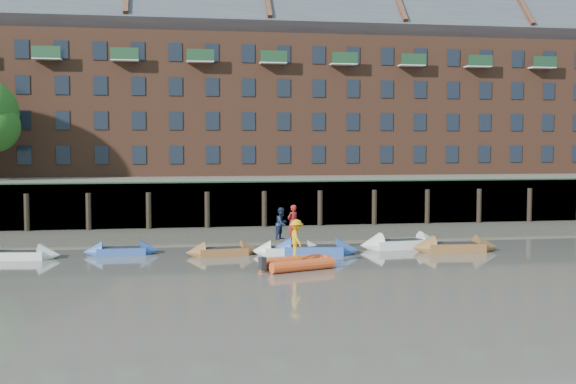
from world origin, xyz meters
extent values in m
plane|color=#655E57|center=(0.00, 0.00, 0.00)|extent=(220.00, 220.00, 0.00)
cube|color=#3D382F|center=(0.00, 18.00, 0.00)|extent=(110.00, 8.00, 0.50)
cube|color=#4C4336|center=(0.00, 14.60, 0.00)|extent=(110.00, 1.60, 0.10)
cube|color=#2D2A26|center=(0.00, 22.40, 1.60)|extent=(110.00, 0.80, 3.20)
cylinder|color=black|center=(-18.00, 21.75, 1.30)|extent=(0.36, 0.36, 2.60)
cylinder|color=black|center=(-14.00, 21.75, 1.30)|extent=(0.36, 0.36, 2.60)
cylinder|color=black|center=(-10.00, 21.75, 1.30)|extent=(0.36, 0.36, 2.60)
cylinder|color=black|center=(-6.00, 21.75, 1.30)|extent=(0.36, 0.36, 2.60)
cylinder|color=black|center=(-2.00, 21.75, 1.30)|extent=(0.36, 0.36, 2.60)
cylinder|color=black|center=(2.00, 21.75, 1.30)|extent=(0.36, 0.36, 2.60)
cylinder|color=black|center=(6.00, 21.75, 1.30)|extent=(0.36, 0.36, 2.60)
cylinder|color=black|center=(10.00, 21.75, 1.30)|extent=(0.36, 0.36, 2.60)
cylinder|color=black|center=(14.00, 21.75, 1.30)|extent=(0.36, 0.36, 2.60)
cylinder|color=black|center=(18.00, 21.75, 1.30)|extent=(0.36, 0.36, 2.60)
cube|color=#264C2D|center=(0.00, 22.10, 3.25)|extent=(110.00, 0.06, 0.10)
cube|color=#5E594D|center=(0.00, 36.00, 1.60)|extent=(110.00, 28.00, 3.20)
cube|color=brown|center=(0.00, 37.00, 9.20)|extent=(80.00, 10.00, 12.00)
cube|color=#42444C|center=(0.00, 37.00, 16.40)|extent=(80.60, 15.56, 15.56)
cube|color=black|center=(-20.00, 31.98, 5.00)|extent=(1.10, 0.12, 1.50)
cube|color=black|center=(-17.00, 31.98, 5.00)|extent=(1.10, 0.12, 1.50)
cube|color=black|center=(-14.00, 31.98, 5.00)|extent=(1.10, 0.12, 1.50)
cube|color=black|center=(-11.00, 31.98, 5.00)|extent=(1.10, 0.12, 1.50)
cube|color=black|center=(-8.00, 31.98, 5.00)|extent=(1.10, 0.12, 1.50)
cube|color=black|center=(-5.00, 31.98, 5.00)|extent=(1.10, 0.12, 1.50)
cube|color=black|center=(-2.00, 31.98, 5.00)|extent=(1.10, 0.12, 1.50)
cube|color=black|center=(1.00, 31.98, 5.00)|extent=(1.10, 0.12, 1.50)
cube|color=black|center=(4.00, 31.98, 5.00)|extent=(1.10, 0.12, 1.50)
cube|color=black|center=(7.00, 31.98, 5.00)|extent=(1.10, 0.12, 1.50)
cube|color=black|center=(10.00, 31.98, 5.00)|extent=(1.10, 0.12, 1.50)
cube|color=black|center=(13.00, 31.98, 5.00)|extent=(1.10, 0.12, 1.50)
cube|color=black|center=(16.00, 31.98, 5.00)|extent=(1.10, 0.12, 1.50)
cube|color=black|center=(19.00, 31.98, 5.00)|extent=(1.10, 0.12, 1.50)
cube|color=black|center=(22.00, 31.98, 5.00)|extent=(1.10, 0.12, 1.50)
cube|color=black|center=(25.00, 31.98, 5.00)|extent=(1.10, 0.12, 1.50)
cube|color=black|center=(-20.00, 31.98, 7.80)|extent=(1.10, 0.12, 1.50)
cube|color=black|center=(-17.00, 31.98, 7.80)|extent=(1.10, 0.12, 1.50)
cube|color=black|center=(-14.00, 31.98, 7.80)|extent=(1.10, 0.12, 1.50)
cube|color=black|center=(-11.00, 31.98, 7.80)|extent=(1.10, 0.12, 1.50)
cube|color=black|center=(-8.00, 31.98, 7.80)|extent=(1.10, 0.12, 1.50)
cube|color=black|center=(-5.00, 31.98, 7.80)|extent=(1.10, 0.12, 1.50)
cube|color=black|center=(-2.00, 31.98, 7.80)|extent=(1.10, 0.12, 1.50)
cube|color=black|center=(1.00, 31.98, 7.80)|extent=(1.10, 0.12, 1.50)
cube|color=black|center=(4.00, 31.98, 7.80)|extent=(1.10, 0.12, 1.50)
cube|color=black|center=(7.00, 31.98, 7.80)|extent=(1.10, 0.12, 1.50)
cube|color=black|center=(10.00, 31.98, 7.80)|extent=(1.10, 0.12, 1.50)
cube|color=black|center=(13.00, 31.98, 7.80)|extent=(1.10, 0.12, 1.50)
cube|color=black|center=(16.00, 31.98, 7.80)|extent=(1.10, 0.12, 1.50)
cube|color=black|center=(19.00, 31.98, 7.80)|extent=(1.10, 0.12, 1.50)
cube|color=black|center=(22.00, 31.98, 7.80)|extent=(1.10, 0.12, 1.50)
cube|color=black|center=(25.00, 31.98, 7.80)|extent=(1.10, 0.12, 1.50)
cube|color=black|center=(-20.00, 31.98, 10.60)|extent=(1.10, 0.12, 1.50)
cube|color=black|center=(-17.00, 31.98, 10.60)|extent=(1.10, 0.12, 1.50)
cube|color=black|center=(-14.00, 31.98, 10.60)|extent=(1.10, 0.12, 1.50)
cube|color=black|center=(-11.00, 31.98, 10.60)|extent=(1.10, 0.12, 1.50)
cube|color=black|center=(-8.00, 31.98, 10.60)|extent=(1.10, 0.12, 1.50)
cube|color=black|center=(-5.00, 31.98, 10.60)|extent=(1.10, 0.12, 1.50)
cube|color=black|center=(-2.00, 31.98, 10.60)|extent=(1.10, 0.12, 1.50)
cube|color=black|center=(1.00, 31.98, 10.60)|extent=(1.10, 0.12, 1.50)
cube|color=black|center=(4.00, 31.98, 10.60)|extent=(1.10, 0.12, 1.50)
cube|color=black|center=(7.00, 31.98, 10.60)|extent=(1.10, 0.12, 1.50)
cube|color=black|center=(10.00, 31.98, 10.60)|extent=(1.10, 0.12, 1.50)
cube|color=black|center=(13.00, 31.98, 10.60)|extent=(1.10, 0.12, 1.50)
cube|color=black|center=(16.00, 31.98, 10.60)|extent=(1.10, 0.12, 1.50)
cube|color=black|center=(19.00, 31.98, 10.60)|extent=(1.10, 0.12, 1.50)
cube|color=black|center=(22.00, 31.98, 10.60)|extent=(1.10, 0.12, 1.50)
cube|color=black|center=(25.00, 31.98, 10.60)|extent=(1.10, 0.12, 1.50)
cube|color=black|center=(-20.00, 31.98, 13.40)|extent=(1.10, 0.12, 1.50)
cube|color=black|center=(-17.00, 31.98, 13.40)|extent=(1.10, 0.12, 1.50)
cube|color=black|center=(-14.00, 31.98, 13.40)|extent=(1.10, 0.12, 1.50)
cube|color=black|center=(-11.00, 31.98, 13.40)|extent=(1.10, 0.12, 1.50)
cube|color=black|center=(-8.00, 31.98, 13.40)|extent=(1.10, 0.12, 1.50)
cube|color=black|center=(-5.00, 31.98, 13.40)|extent=(1.10, 0.12, 1.50)
cube|color=black|center=(-2.00, 31.98, 13.40)|extent=(1.10, 0.12, 1.50)
cube|color=black|center=(1.00, 31.98, 13.40)|extent=(1.10, 0.12, 1.50)
cube|color=black|center=(4.00, 31.98, 13.40)|extent=(1.10, 0.12, 1.50)
cube|color=black|center=(7.00, 31.98, 13.40)|extent=(1.10, 0.12, 1.50)
cube|color=black|center=(10.00, 31.98, 13.40)|extent=(1.10, 0.12, 1.50)
cube|color=black|center=(13.00, 31.98, 13.40)|extent=(1.10, 0.12, 1.50)
cube|color=black|center=(16.00, 31.98, 13.40)|extent=(1.10, 0.12, 1.50)
cube|color=black|center=(19.00, 31.98, 13.40)|extent=(1.10, 0.12, 1.50)
cube|color=black|center=(22.00, 31.98, 13.40)|extent=(1.10, 0.12, 1.50)
cube|color=black|center=(25.00, 31.98, 13.40)|extent=(1.10, 0.12, 1.50)
cube|color=silver|center=(-16.28, 10.26, 0.21)|extent=(2.83, 1.52, 0.42)
cone|color=silver|center=(-14.70, 10.08, 0.21)|extent=(1.19, 1.34, 1.23)
cube|color=black|center=(-16.28, 10.26, 0.40)|extent=(2.35, 1.17, 0.06)
cube|color=#3050A2|center=(-11.14, 10.95, 0.20)|extent=(2.59, 1.23, 0.40)
cone|color=#3050A2|center=(-9.65, 11.00, 0.20)|extent=(1.03, 1.18, 1.15)
cone|color=#3050A2|center=(-12.63, 10.90, 0.20)|extent=(1.03, 1.18, 1.15)
cube|color=black|center=(-11.14, 10.95, 0.38)|extent=(2.15, 0.93, 0.06)
cube|color=brown|center=(-5.77, 9.88, 0.20)|extent=(2.68, 1.43, 0.40)
cone|color=brown|center=(-4.28, 10.04, 0.20)|extent=(1.12, 1.26, 1.16)
cone|color=brown|center=(-7.26, 9.72, 0.20)|extent=(1.12, 1.26, 1.16)
cube|color=black|center=(-5.77, 9.88, 0.38)|extent=(2.22, 1.10, 0.06)
cube|color=silver|center=(-2.25, 9.54, 0.20)|extent=(2.69, 1.43, 0.40)
cone|color=silver|center=(-0.75, 9.38, 0.20)|extent=(1.12, 1.27, 1.17)
cone|color=silver|center=(-3.74, 9.70, 0.20)|extent=(1.12, 1.27, 1.17)
cube|color=black|center=(-2.25, 9.54, 0.38)|extent=(2.23, 1.10, 0.06)
cube|color=#3050A2|center=(-0.97, 9.27, 0.24)|extent=(3.30, 1.88, 0.49)
cone|color=#3050A2|center=(0.83, 8.99, 0.24)|extent=(1.42, 1.58, 1.41)
cone|color=#3050A2|center=(-2.76, 9.56, 0.24)|extent=(1.42, 1.58, 1.41)
cube|color=black|center=(-0.97, 9.27, 0.47)|extent=(2.73, 1.45, 0.06)
cube|color=silver|center=(4.39, 10.79, 0.25)|extent=(3.28, 1.73, 0.49)
cone|color=silver|center=(6.22, 10.97, 0.25)|extent=(1.36, 1.54, 1.42)
cone|color=silver|center=(2.56, 10.60, 0.25)|extent=(1.36, 1.54, 1.42)
cube|color=black|center=(4.39, 10.79, 0.47)|extent=(2.72, 1.33, 0.06)
cube|color=brown|center=(6.94, 9.07, 0.24)|extent=(3.17, 1.58, 0.48)
cone|color=brown|center=(8.74, 8.96, 0.24)|extent=(1.28, 1.47, 1.40)
cone|color=brown|center=(5.14, 9.18, 0.24)|extent=(1.28, 1.47, 1.40)
cube|color=black|center=(6.94, 9.07, 0.46)|extent=(2.64, 1.20, 0.06)
cylinder|color=#D6481B|center=(-2.83, 5.63, 0.27)|extent=(3.27, 1.62, 0.54)
cylinder|color=#D6481B|center=(-2.44, 4.55, 0.27)|extent=(3.27, 1.62, 0.54)
sphere|color=#D6481B|center=(-1.09, 5.64, 0.27)|extent=(0.62, 0.62, 0.62)
cube|color=black|center=(-2.63, 5.09, 0.27)|extent=(2.89, 1.81, 0.19)
imported|color=maroon|center=(-2.05, 9.53, 1.73)|extent=(0.83, 0.76, 1.89)
imported|color=#19233F|center=(-2.61, 9.82, 1.66)|extent=(1.05, 1.07, 1.74)
imported|color=orange|center=(-2.63, 5.09, 1.48)|extent=(0.76, 1.21, 1.79)
camera|label=1|loc=(-8.51, -28.33, 6.00)|focal=45.00mm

